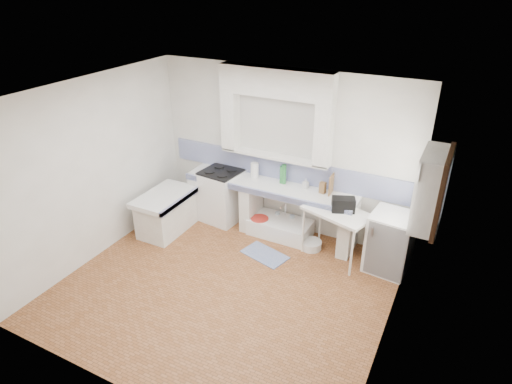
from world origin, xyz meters
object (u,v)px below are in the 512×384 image
at_px(fridge, 390,242).
at_px(side_table, 335,234).
at_px(stove, 222,196).
at_px(sink, 280,228).

bearing_deg(fridge, side_table, -168.05).
bearing_deg(side_table, stove, -169.11).
bearing_deg(sink, stove, 179.98).
bearing_deg(sink, side_table, -11.74).
relative_size(stove, side_table, 0.92).
height_order(stove, fridge, fridge).
bearing_deg(fridge, stove, -176.97).
bearing_deg(side_table, sink, -175.27).
xyz_separation_m(stove, fridge, (3.03, -0.15, 0.00)).
height_order(sink, fridge, fridge).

